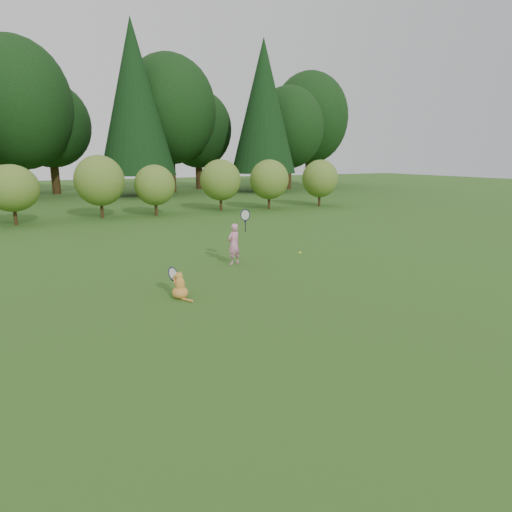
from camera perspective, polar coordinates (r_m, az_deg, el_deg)
name	(u,v)px	position (r m, az deg, el deg)	size (l,w,h in m)	color
ground	(265,300)	(8.41, 1.23, -5.90)	(100.00, 100.00, 0.00)	#265317
shrub_row	(132,187)	(20.41, -16.25, 8.83)	(28.00, 3.00, 2.80)	#516E22
woodland_backdrop	(94,79)	(30.63, -20.77, 21.25)	(48.00, 10.00, 15.00)	black
child	(234,243)	(11.07, -2.92, 1.74)	(0.62, 0.38, 1.60)	pink
cat	(179,284)	(8.60, -10.17, -3.73)	(0.40, 0.78, 0.72)	#B97723
tennis_ball	(300,253)	(9.87, 5.88, 0.44)	(0.07, 0.07, 0.07)	#A6CA17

